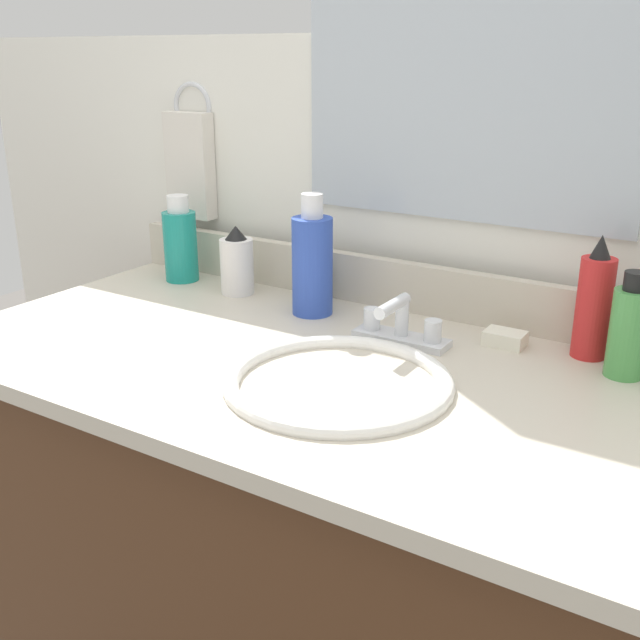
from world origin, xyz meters
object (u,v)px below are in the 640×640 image
Objects in this scene: hand_towel at (190,166)px; bottle_lotion_white at (237,263)px; bottle_toner_green at (629,330)px; bottle_mouthwash_teal at (180,243)px; bottle_gel_clear at (312,273)px; soap_bar at (505,338)px; bottle_shampoo_blue at (312,263)px; faucet at (400,327)px; bottle_spray_red at (594,304)px.

hand_towel is 1.63× the size of bottle_lotion_white.
hand_towel reaches higher than bottle_toner_green.
bottle_lotion_white is 0.16m from bottle_mouthwash_teal.
bottle_lotion_white reaches higher than bottle_gel_clear.
soap_bar is (-0.19, 0.02, -0.06)m from bottle_toner_green.
soap_bar is at bearing 172.65° from bottle_toner_green.
hand_towel is at bearing 161.82° from bottle_shampoo_blue.
bottle_gel_clear reaches higher than soap_bar.
faucet reaches higher than soap_bar.
bottle_shampoo_blue is 1.91× the size of bottle_gel_clear.
bottle_spray_red is at bearing 2.99° from bottle_lotion_white.
bottle_shampoo_blue is 0.48m from bottle_spray_red.
bottle_mouthwash_teal is 0.70m from soap_bar.
soap_bar is (0.40, -0.04, -0.04)m from bottle_gel_clear.
bottle_toner_green reaches higher than soap_bar.
bottle_shampoo_blue is 0.10m from bottle_gel_clear.
bottle_lotion_white is (-0.14, -0.05, 0.01)m from bottle_gel_clear.
bottle_gel_clear is at bearing 174.38° from soap_bar.
faucet is at bearing -16.73° from hand_towel.
hand_towel reaches higher than bottle_lotion_white.
bottle_lotion_white is (0.20, -0.11, -0.16)m from hand_towel.
bottle_shampoo_blue is 1.13× the size of bottle_spray_red.
bottle_mouthwash_teal is at bearing 174.60° from bottle_shampoo_blue.
hand_towel is 0.95m from bottle_toner_green.
hand_towel is 1.01× the size of bottle_shampoo_blue.
soap_bar is (-0.12, -0.03, -0.07)m from bottle_spray_red.
bottle_gel_clear is at bearing 123.49° from bottle_shampoo_blue.
bottle_toner_green is at bearing 9.62° from faucet.
bottle_toner_green is at bearing -7.44° from hand_towel.
hand_towel reaches higher than bottle_gel_clear.
faucet is at bearing -8.56° from bottle_mouthwash_teal.
bottle_spray_red is (0.52, -0.01, 0.04)m from bottle_gel_clear.
faucet is at bearing -170.38° from bottle_toner_green.
bottle_gel_clear is 0.59m from bottle_toner_green.
bottle_shampoo_blue reaches higher than bottle_mouthwash_teal.
bottle_lotion_white is at bearing -27.72° from hand_towel.
bottle_spray_red is 1.22× the size of bottle_toner_green.
soap_bar is (0.54, 0.01, -0.05)m from bottle_lotion_white.
bottle_toner_green is at bearing -38.78° from bottle_spray_red.
bottle_lotion_white is (-0.19, 0.02, -0.03)m from bottle_shampoo_blue.
bottle_gel_clear is 0.30m from bottle_mouthwash_teal.
bottle_lotion_white is 0.76× the size of bottle_mouthwash_teal.
hand_towel is 0.39m from bottle_gel_clear.
soap_bar is (0.35, 0.03, -0.08)m from bottle_shampoo_blue.
faucet is 0.83× the size of bottle_spray_red.
bottle_mouthwash_teal reaches higher than bottle_gel_clear.
faucet is 0.28m from bottle_gel_clear.
faucet is (0.59, -0.18, -0.19)m from hand_towel.
hand_towel is at bearing 152.28° from bottle_lotion_white.
bottle_lotion_white is at bearing -161.45° from bottle_gel_clear.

